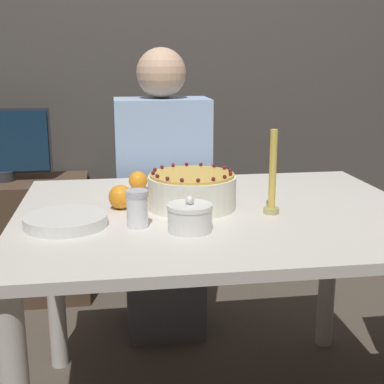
% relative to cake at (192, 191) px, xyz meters
% --- Properties ---
extents(wall_behind, '(8.00, 0.05, 2.60)m').
position_rel_cake_xyz_m(wall_behind, '(0.08, 1.37, 0.49)').
color(wall_behind, '#4C4742').
rests_on(wall_behind, ground_plane).
extents(dining_table, '(1.25, 0.99, 0.76)m').
position_rel_cake_xyz_m(dining_table, '(0.08, -0.03, -0.18)').
color(dining_table, beige).
rests_on(dining_table, ground_plane).
extents(cake, '(0.28, 0.28, 0.12)m').
position_rel_cake_xyz_m(cake, '(0.00, 0.00, 0.00)').
color(cake, white).
rests_on(cake, dining_table).
extents(sugar_bowl, '(0.12, 0.12, 0.10)m').
position_rel_cake_xyz_m(sugar_bowl, '(-0.04, -0.23, -0.02)').
color(sugar_bowl, white).
rests_on(sugar_bowl, dining_table).
extents(sugar_shaker, '(0.06, 0.06, 0.11)m').
position_rel_cake_xyz_m(sugar_shaker, '(-0.18, -0.17, -0.00)').
color(sugar_shaker, white).
rests_on(sugar_shaker, dining_table).
extents(plate_stack, '(0.23, 0.23, 0.03)m').
position_rel_cake_xyz_m(plate_stack, '(-0.38, -0.14, -0.04)').
color(plate_stack, white).
rests_on(plate_stack, dining_table).
extents(candle, '(0.05, 0.05, 0.26)m').
position_rel_cake_xyz_m(candle, '(0.23, -0.10, 0.05)').
color(candle, tan).
rests_on(candle, dining_table).
extents(orange_fruit_0, '(0.08, 0.08, 0.08)m').
position_rel_cake_xyz_m(orange_fruit_0, '(-0.22, 0.02, -0.02)').
color(orange_fruit_0, orange).
rests_on(orange_fruit_0, dining_table).
extents(orange_fruit_1, '(0.07, 0.07, 0.07)m').
position_rel_cake_xyz_m(orange_fruit_1, '(-0.16, 0.26, -0.02)').
color(orange_fruit_1, orange).
rests_on(orange_fruit_1, dining_table).
extents(person_man_blue_shirt, '(0.40, 0.34, 1.26)m').
position_rel_cake_xyz_m(person_man_blue_shirt, '(-0.03, 0.66, -0.26)').
color(person_man_blue_shirt, '#595960').
rests_on(person_man_blue_shirt, ground_plane).
extents(side_cabinet, '(0.81, 0.40, 0.62)m').
position_rel_cake_xyz_m(side_cabinet, '(-0.78, 1.12, -0.50)').
color(side_cabinet, '#4C3828').
rests_on(side_cabinet, ground_plane).
extents(tv_monitor, '(0.48, 0.10, 0.36)m').
position_rel_cake_xyz_m(tv_monitor, '(-0.78, 1.12, -0.01)').
color(tv_monitor, '#2D2D33').
rests_on(tv_monitor, side_cabinet).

